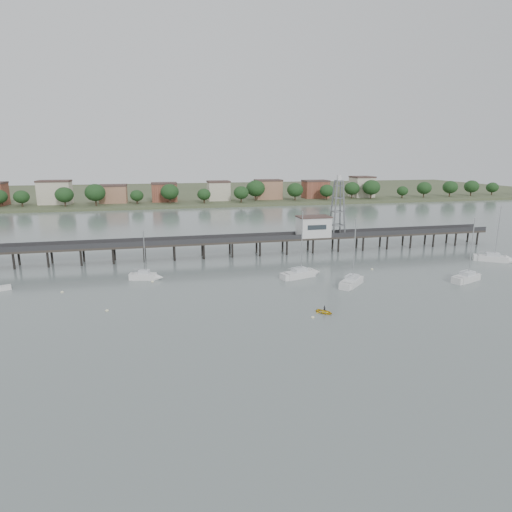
{
  "coord_description": "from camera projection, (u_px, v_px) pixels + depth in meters",
  "views": [
    {
      "loc": [
        -13.77,
        -42.41,
        24.51
      ],
      "look_at": [
        5.7,
        42.0,
        4.0
      ],
      "focal_mm": 30.0,
      "sensor_mm": 36.0,
      "label": 1
    }
  ],
  "objects": [
    {
      "name": "sailboat_d",
      "position": [
        470.0,
        277.0,
        85.76
      ],
      "size": [
        8.41,
        5.11,
        13.4
      ],
      "rotation": [
        0.0,
        0.0,
        0.37
      ],
      "color": "silver",
      "rests_on": "ground"
    },
    {
      "name": "sailboat_e",
      "position": [
        499.0,
        259.0,
        100.61
      ],
      "size": [
        8.48,
        6.76,
        14.04
      ],
      "rotation": [
        0.0,
        0.0,
        -0.58
      ],
      "color": "silver",
      "rests_on": "ground"
    },
    {
      "name": "far_shore",
      "position": [
        179.0,
        192.0,
        275.89
      ],
      "size": [
        500.0,
        170.0,
        10.4
      ],
      "color": "#475133",
      "rests_on": "ground"
    },
    {
      "name": "pier",
      "position": [
        217.0,
        242.0,
        104.89
      ],
      "size": [
        150.0,
        5.0,
        5.5
      ],
      "color": "#2D2823",
      "rests_on": "ground"
    },
    {
      "name": "sailboat_b",
      "position": [
        148.0,
        276.0,
        86.11
      ],
      "size": [
        6.45,
        3.17,
        10.45
      ],
      "rotation": [
        0.0,
        0.0,
        -0.23
      ],
      "color": "silver",
      "rests_on": "ground"
    },
    {
      "name": "yellow_dinghy",
      "position": [
        324.0,
        313.0,
        68.03
      ],
      "size": [
        1.93,
        1.71,
        2.81
      ],
      "primitive_type": "imported",
      "rotation": [
        0.0,
        0.0,
        0.67
      ],
      "color": "yellow",
      "rests_on": "ground"
    },
    {
      "name": "pier_building",
      "position": [
        313.0,
        226.0,
        109.69
      ],
      "size": [
        8.4,
        5.4,
        5.3
      ],
      "color": "silver",
      "rests_on": "ground"
    },
    {
      "name": "sailboat_c",
      "position": [
        354.0,
        280.0,
        83.41
      ],
      "size": [
        7.71,
        7.47,
        13.73
      ],
      "rotation": [
        0.0,
        0.0,
        0.76
      ],
      "color": "silver",
      "rests_on": "ground"
    },
    {
      "name": "ground_plane",
      "position": [
        290.0,
        375.0,
        48.87
      ],
      "size": [
        500.0,
        500.0,
        0.0
      ],
      "primitive_type": "plane",
      "color": "slate",
      "rests_on": "ground"
    },
    {
      "name": "sailboat_f",
      "position": [
        305.0,
        273.0,
        88.38
      ],
      "size": [
        9.08,
        5.11,
        14.36
      ],
      "rotation": [
        0.0,
        0.0,
        0.31
      ],
      "color": "silver",
      "rests_on": "ground"
    },
    {
      "name": "lattice_tower",
      "position": [
        338.0,
        208.0,
        110.09
      ],
      "size": [
        3.2,
        3.2,
        15.5
      ],
      "color": "slate",
      "rests_on": "ground"
    },
    {
      "name": "dinghy_occupant",
      "position": [
        324.0,
        313.0,
        68.03
      ],
      "size": [
        0.48,
        1.05,
        0.24
      ],
      "primitive_type": "imported",
      "rotation": [
        0.0,
        0.0,
        3.03
      ],
      "color": "black",
      "rests_on": "ground"
    },
    {
      "name": "mooring_buoys",
      "position": [
        255.0,
        289.0,
        80.11
      ],
      "size": [
        80.93,
        25.73,
        0.39
      ],
      "color": "#F6F4BF",
      "rests_on": "ground"
    },
    {
      "name": "white_tender",
      "position": [
        0.0,
        288.0,
        79.22
      ],
      "size": [
        3.67,
        2.51,
        1.32
      ],
      "rotation": [
        0.0,
        0.0,
        0.36
      ],
      "color": "silver",
      "rests_on": "ground"
    }
  ]
}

